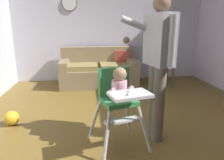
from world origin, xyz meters
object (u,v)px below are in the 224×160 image
(toy_ball, at_px, (12,118))
(side_table, at_px, (163,70))
(couch, at_px, (99,71))
(wall_clock, at_px, (69,3))
(adult_standing, at_px, (158,62))
(sippy_cup, at_px, (165,62))
(high_chair, at_px, (119,93))

(toy_ball, xyz_separation_m, side_table, (2.79, 1.59, 0.28))
(couch, height_order, side_table, couch)
(wall_clock, bearing_deg, side_table, -21.25)
(adult_standing, bearing_deg, side_table, -124.63)
(toy_ball, height_order, wall_clock, wall_clock)
(wall_clock, bearing_deg, sippy_cup, -20.85)
(couch, relative_size, adult_standing, 1.04)
(toy_ball, bearing_deg, wall_clock, 73.21)
(toy_ball, distance_m, wall_clock, 3.05)
(couch, xyz_separation_m, sippy_cup, (1.47, -0.33, 0.24))
(couch, bearing_deg, side_table, 77.12)
(adult_standing, bearing_deg, couch, -90.19)
(couch, height_order, toy_ball, couch)
(couch, distance_m, toy_ball, 2.36)
(adult_standing, distance_m, toy_ball, 2.15)
(couch, height_order, high_chair, high_chair)
(adult_standing, distance_m, side_table, 2.42)
(toy_ball, bearing_deg, side_table, 29.68)
(couch, relative_size, wall_clock, 4.96)
(side_table, relative_size, wall_clock, 1.47)
(adult_standing, bearing_deg, high_chair, 0.01)
(toy_ball, height_order, side_table, side_table)
(adult_standing, xyz_separation_m, toy_ball, (-1.88, 0.58, -0.86))
(adult_standing, distance_m, sippy_cup, 2.40)
(sippy_cup, height_order, wall_clock, wall_clock)
(high_chair, bearing_deg, side_table, 135.01)
(toy_ball, bearing_deg, adult_standing, -17.27)
(adult_standing, bearing_deg, sippy_cup, -125.60)
(high_chair, bearing_deg, couch, 167.37)
(high_chair, distance_m, sippy_cup, 2.68)
(wall_clock, bearing_deg, high_chair, -77.35)
(high_chair, distance_m, side_table, 2.67)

